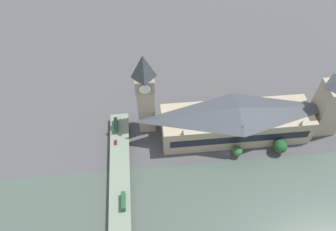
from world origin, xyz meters
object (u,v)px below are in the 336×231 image
Objects in this scene: clock_tower at (145,93)px; road_bridge at (120,207)px; parliament_hall at (236,121)px; double_decker_bus_mid at (116,125)px; double_decker_bus_lead at (123,201)px; car_southbound_lead at (116,142)px; victoria_tower at (331,104)px.

road_bridge is (-65.78, 20.66, -31.27)m from clock_tower.
double_decker_bus_mid is (9.65, 86.03, -5.59)m from parliament_hall.
double_decker_bus_lead is at bearing 164.14° from clock_tower.
parliament_hall is at bearing -96.40° from double_decker_bus_mid.
parliament_hall is 99.11m from road_bridge.
car_southbound_lead is (45.95, 5.17, -1.94)m from double_decker_bus_lead.
victoria_tower is at bearing -70.95° from double_decker_bus_lead.
victoria_tower is 159.59m from road_bridge.
parliament_hall is 9.65× the size of double_decker_bus_mid.
clock_tower is at bearing 78.09° from parliament_hall.
parliament_hall is at bearing -86.89° from car_southbound_lead.
car_southbound_lead is (47.83, 2.67, 1.88)m from road_bridge.
victoria_tower is (-13.21, -128.65, -10.91)m from clock_tower.
double_decker_bus_lead is at bearing 122.00° from parliament_hall.
road_bridge is at bearing -176.81° from car_southbound_lead.
clock_tower reaches higher than double_decker_bus_lead.
double_decker_bus_lead is (-50.69, 146.80, -16.54)m from victoria_tower.
double_decker_bus_lead is 60.49m from double_decker_bus_mid.
double_decker_bus_lead reaches higher than double_decker_bus_mid.
clock_tower is at bearing 84.14° from victoria_tower.
double_decker_bus_lead is (-50.64, 81.02, -5.53)m from parliament_hall.
clock_tower is 75.71m from road_bridge.
parliament_hall reaches higher than double_decker_bus_lead.
road_bridge is 12.85× the size of double_decker_bus_lead.
double_decker_bus_mid is at bearing 98.88° from clock_tower.
clock_tower is at bearing -15.86° from double_decker_bus_lead.
road_bridge is 4.94m from double_decker_bus_lead.
victoria_tower reaches higher than car_southbound_lead.
victoria_tower is 5.03× the size of double_decker_bus_mid.
double_decker_bus_lead is at bearing -175.26° from double_decker_bus_mid.
clock_tower is 1.24× the size of victoria_tower.
car_southbound_lead is (-17.95, 23.32, -29.40)m from clock_tower.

